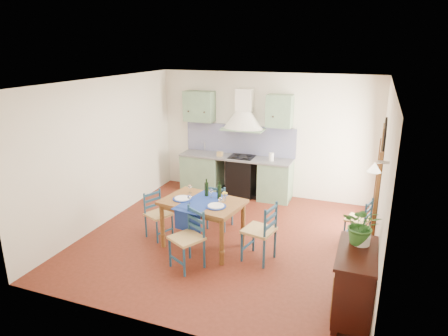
{
  "coord_description": "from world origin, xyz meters",
  "views": [
    {
      "loc": [
        2.27,
        -6.14,
        3.39
      ],
      "look_at": [
        -0.17,
        0.3,
        1.24
      ],
      "focal_mm": 32.0,
      "sensor_mm": 36.0,
      "label": 1
    }
  ],
  "objects_px": {
    "potted_plant": "(362,225)",
    "sideboard": "(354,281)",
    "dining_table": "(202,206)",
    "chair_near": "(188,238)"
  },
  "relations": [
    {
      "from": "dining_table",
      "to": "potted_plant",
      "type": "xyz_separation_m",
      "value": [
        2.57,
        -0.8,
        0.44
      ]
    },
    {
      "from": "sideboard",
      "to": "potted_plant",
      "type": "relative_size",
      "value": 2.03
    },
    {
      "from": "dining_table",
      "to": "sideboard",
      "type": "relative_size",
      "value": 1.39
    },
    {
      "from": "chair_near",
      "to": "sideboard",
      "type": "xyz_separation_m",
      "value": [
        2.5,
        -0.34,
        0.01
      ]
    },
    {
      "from": "dining_table",
      "to": "potted_plant",
      "type": "height_order",
      "value": "potted_plant"
    },
    {
      "from": "chair_near",
      "to": "sideboard",
      "type": "bearing_deg",
      "value": -7.8
    },
    {
      "from": "sideboard",
      "to": "potted_plant",
      "type": "bearing_deg",
      "value": 86.2
    },
    {
      "from": "dining_table",
      "to": "sideboard",
      "type": "distance_m",
      "value": 2.76
    },
    {
      "from": "chair_near",
      "to": "sideboard",
      "type": "relative_size",
      "value": 0.91
    },
    {
      "from": "potted_plant",
      "to": "sideboard",
      "type": "bearing_deg",
      "value": -93.8
    }
  ]
}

